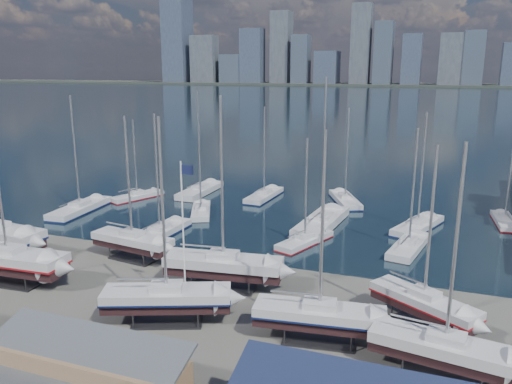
% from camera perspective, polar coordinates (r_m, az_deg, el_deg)
% --- Properties ---
extents(ground, '(1400.00, 1400.00, 0.00)m').
position_cam_1_polar(ground, '(43.30, -6.96, -12.45)').
color(ground, '#605E59').
rests_on(ground, ground).
extents(water, '(1400.00, 600.00, 0.40)m').
position_cam_1_polar(water, '(345.43, 17.24, 10.10)').
color(water, '#192C3B').
rests_on(water, ground).
extents(far_shore, '(1400.00, 80.00, 2.20)m').
position_cam_1_polar(far_shore, '(604.96, 18.66, 11.49)').
color(far_shore, '#2D332D').
rests_on(far_shore, ground).
extents(skyline, '(639.14, 43.80, 107.69)m').
position_cam_1_polar(skyline, '(599.07, 18.15, 15.16)').
color(skyline, '#475166').
rests_on(skyline, far_shore).
extents(sailboat_cradle_1, '(11.60, 3.84, 18.30)m').
position_cam_1_polar(sailboat_cradle_1, '(51.22, -26.49, -6.95)').
color(sailboat_cradle_1, '#2D2D33').
rests_on(sailboat_cradle_1, ground).
extents(sailboat_cradle_2, '(9.24, 3.75, 14.76)m').
position_cam_1_polar(sailboat_cradle_2, '(52.82, -13.96, -5.45)').
color(sailboat_cradle_2, '#2D2D33').
rests_on(sailboat_cradle_2, ground).
extents(sailboat_cradle_3, '(10.17, 6.16, 15.91)m').
position_cam_1_polar(sailboat_cradle_3, '(39.70, -10.15, -11.81)').
color(sailboat_cradle_3, '#2D2D33').
rests_on(sailboat_cradle_3, ground).
extents(sailboat_cradle_4, '(10.79, 4.24, 17.06)m').
position_cam_1_polar(sailboat_cradle_4, '(45.01, -3.76, -8.34)').
color(sailboat_cradle_4, '#2D2D33').
rests_on(sailboat_cradle_4, ground).
extents(sailboat_cradle_5, '(9.69, 3.82, 15.30)m').
position_cam_1_polar(sailboat_cradle_5, '(36.90, 7.25, -13.84)').
color(sailboat_cradle_5, '#2D2D33').
rests_on(sailboat_cradle_5, ground).
extents(sailboat_cradle_6, '(8.51, 6.60, 13.99)m').
position_cam_1_polar(sailboat_cradle_6, '(40.57, 18.62, -11.93)').
color(sailboat_cradle_6, '#2D2D33').
rests_on(sailboat_cradle_6, ground).
extents(sailboat_cradle_7, '(9.53, 3.98, 15.15)m').
position_cam_1_polar(sailboat_cradle_7, '(34.87, 20.80, -16.48)').
color(sailboat_cradle_7, '#2D2D33').
rests_on(sailboat_cradle_7, ground).
extents(sailboat_moored_0, '(3.80, 11.24, 16.54)m').
position_cam_1_polar(sailboat_moored_0, '(72.64, -19.46, -1.94)').
color(sailboat_moored_0, black).
rests_on(sailboat_moored_0, water).
extents(sailboat_moored_1, '(5.44, 8.64, 12.54)m').
position_cam_1_polar(sailboat_moored_1, '(77.50, -13.42, -0.55)').
color(sailboat_moored_1, black).
rests_on(sailboat_moored_1, water).
extents(sailboat_moored_2, '(3.21, 11.09, 16.71)m').
position_cam_1_polar(sailboat_moored_2, '(78.96, -6.40, 0.03)').
color(sailboat_moored_2, black).
rests_on(sailboat_moored_2, water).
extents(sailboat_moored_3, '(3.40, 10.17, 14.97)m').
position_cam_1_polar(sailboat_moored_3, '(59.88, -10.93, -4.69)').
color(sailboat_moored_3, black).
rests_on(sailboat_moored_3, water).
extents(sailboat_moored_4, '(5.57, 8.64, 12.70)m').
position_cam_1_polar(sailboat_moored_4, '(68.00, -6.30, -2.25)').
color(sailboat_moored_4, black).
rests_on(sailboat_moored_4, water).
extents(sailboat_moored_5, '(3.34, 9.83, 14.45)m').
position_cam_1_polar(sailboat_moored_5, '(75.63, 0.94, -0.52)').
color(sailboat_moored_5, black).
rests_on(sailboat_moored_5, water).
extents(sailboat_moored_6, '(5.13, 8.65, 12.50)m').
position_cam_1_polar(sailboat_moored_6, '(56.46, 5.60, -5.65)').
color(sailboat_moored_6, black).
rests_on(sailboat_moored_6, water).
extents(sailboat_moored_7, '(4.79, 12.95, 19.12)m').
position_cam_1_polar(sailboat_moored_7, '(62.70, 7.49, -3.68)').
color(sailboat_moored_7, black).
rests_on(sailboat_moored_7, water).
extents(sailboat_moored_8, '(6.48, 9.92, 14.46)m').
position_cam_1_polar(sailboat_moored_8, '(74.25, 10.14, -1.01)').
color(sailboat_moored_8, black).
rests_on(sailboat_moored_8, water).
extents(sailboat_moored_9, '(4.29, 9.50, 13.86)m').
position_cam_1_polar(sailboat_moored_9, '(56.89, 17.07, -6.06)').
color(sailboat_moored_9, black).
rests_on(sailboat_moored_9, water).
extents(sailboat_moored_10, '(6.14, 10.34, 14.95)m').
position_cam_1_polar(sailboat_moored_10, '(64.25, 17.99, -3.85)').
color(sailboat_moored_10, black).
rests_on(sailboat_moored_10, water).
extents(sailboat_moored_11, '(2.76, 8.12, 11.95)m').
position_cam_1_polar(sailboat_moored_11, '(70.62, 26.52, -3.07)').
color(sailboat_moored_11, black).
rests_on(sailboat_moored_11, water).
extents(car_a, '(3.11, 4.40, 1.39)m').
position_cam_1_polar(car_a, '(37.25, -22.41, -16.93)').
color(car_a, gray).
rests_on(car_a, ground).
extents(car_b, '(4.09, 2.15, 1.28)m').
position_cam_1_polar(car_b, '(35.65, -14.73, -17.87)').
color(car_b, gray).
rests_on(car_b, ground).
extents(car_c, '(3.68, 5.45, 1.39)m').
position_cam_1_polar(car_c, '(35.87, -19.24, -17.91)').
color(car_c, gray).
rests_on(car_c, ground).
extents(flagpole, '(1.09, 0.12, 12.41)m').
position_cam_1_polar(flagpole, '(39.08, -8.22, -4.08)').
color(flagpole, white).
rests_on(flagpole, ground).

